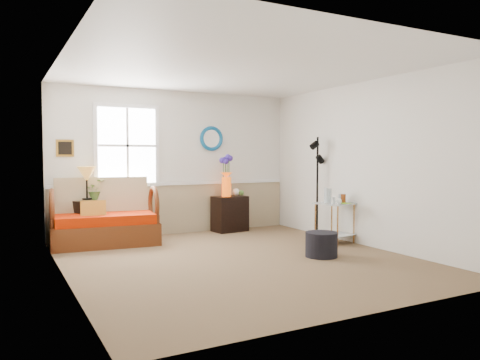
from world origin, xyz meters
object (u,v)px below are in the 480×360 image
ottoman (321,244)px  cabinet (230,214)px  loveseat (105,212)px  floor_lamp (317,187)px  side_table (335,223)px  lamp_stand (86,222)px

ottoman → cabinet: bearing=93.3°
loveseat → floor_lamp: size_ratio=0.93×
side_table → floor_lamp: size_ratio=0.38×
loveseat → ottoman: (2.52, -2.34, -0.36)m
loveseat → lamp_stand: loveseat is taller
loveseat → lamp_stand: 0.44m
loveseat → side_table: size_ratio=2.46×
side_table → lamp_stand: bearing=151.5°
cabinet → side_table: size_ratio=1.00×
cabinet → floor_lamp: bearing=-53.5°
side_table → floor_lamp: (0.14, 0.65, 0.55)m
cabinet → floor_lamp: 1.74m
lamp_stand → side_table: bearing=-28.5°
lamp_stand → cabinet: size_ratio=1.04×
side_table → ottoman: side_table is taller
lamp_stand → cabinet: lamp_stand is taller
cabinet → side_table: same height
lamp_stand → floor_lamp: (3.71, -1.29, 0.53)m
loveseat → cabinet: size_ratio=2.46×
floor_lamp → side_table: bearing=-94.5°
lamp_stand → floor_lamp: bearing=-19.2°
loveseat → side_table: bearing=-20.2°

